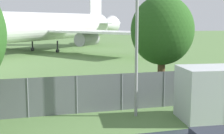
% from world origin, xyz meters
% --- Properties ---
extents(perimeter_fence, '(56.07, 0.07, 2.09)m').
position_xyz_m(perimeter_fence, '(0.00, 9.69, 1.04)').
color(perimeter_fence, slate).
rests_on(perimeter_fence, ground).
extents(airplane, '(35.13, 35.40, 12.63)m').
position_xyz_m(airplane, '(-0.74, 42.85, 3.92)').
color(airplane, white).
rests_on(airplane, ground).
extents(portable_cabin, '(3.64, 2.72, 2.69)m').
position_xyz_m(portable_cabin, '(6.56, 6.93, 1.35)').
color(portable_cabin, silver).
rests_on(portable_cabin, ground).
extents(tree_near_hangar, '(4.18, 4.18, 6.64)m').
position_xyz_m(tree_near_hangar, '(6.19, 12.57, 4.32)').
color(tree_near_hangar, brown).
rests_on(tree_near_hangar, ground).
extents(light_mast, '(0.44, 0.44, 9.35)m').
position_xyz_m(light_mast, '(2.93, 8.45, 5.58)').
color(light_mast, '#99999E').
rests_on(light_mast, ground).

